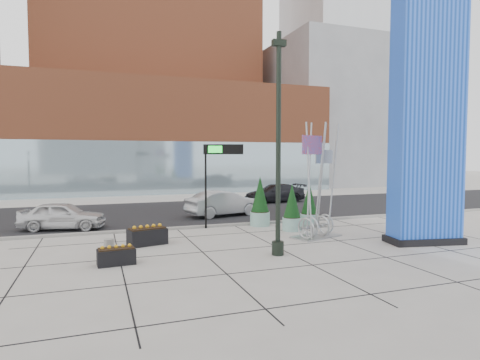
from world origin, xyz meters
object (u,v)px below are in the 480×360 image
object	(u,v)px
public_art_sculpture	(317,207)
car_silver_mid	(224,203)
car_white_west	(63,216)
concrete_bollard	(109,249)
lamp_post	(278,165)
overhead_street_sign	(219,156)
blue_pylon	(427,126)

from	to	relation	value
public_art_sculpture	car_silver_mid	distance (m)	7.69
public_art_sculpture	car_white_west	xyz separation A→B (m)	(-10.83, 5.77, -0.66)
public_art_sculpture	car_silver_mid	xyz separation A→B (m)	(-2.00, 7.40, -0.58)
concrete_bollard	car_white_west	xyz separation A→B (m)	(-1.98, 6.55, 0.34)
lamp_post	overhead_street_sign	distance (m)	6.17
concrete_bollard	car_white_west	size ratio (longest dim) A/B	0.17
concrete_bollard	car_silver_mid	bearing A→B (deg)	50.04
blue_pylon	concrete_bollard	size ratio (longest dim) A/B	14.58
car_white_west	car_silver_mid	size ratio (longest dim) A/B	0.87
lamp_post	car_white_west	world-z (taller)	lamp_post
concrete_bollard	car_white_west	world-z (taller)	car_white_west
public_art_sculpture	blue_pylon	bearing A→B (deg)	-54.27
car_white_west	concrete_bollard	bearing A→B (deg)	-149.11
blue_pylon	car_silver_mid	bearing A→B (deg)	130.01
overhead_street_sign	car_silver_mid	bearing A→B (deg)	93.17
blue_pylon	car_silver_mid	xyz separation A→B (m)	(-5.58, 10.00, -4.11)
public_art_sculpture	car_white_west	distance (m)	12.29
blue_pylon	car_silver_mid	size ratio (longest dim) A/B	2.18
concrete_bollard	car_silver_mid	distance (m)	10.68
concrete_bollard	car_white_west	distance (m)	6.85
lamp_post	car_silver_mid	size ratio (longest dim) A/B	1.74
blue_pylon	overhead_street_sign	distance (m)	9.52
public_art_sculpture	overhead_street_sign	bearing A→B (deg)	113.67
blue_pylon	lamp_post	distance (m)	6.79
blue_pylon	lamp_post	size ratio (longest dim) A/B	1.25
concrete_bollard	car_white_west	bearing A→B (deg)	106.78
public_art_sculpture	lamp_post	bearing A→B (deg)	-160.01
lamp_post	concrete_bollard	xyz separation A→B (m)	(-5.84, 1.60, -2.95)
blue_pylon	car_white_west	xyz separation A→B (m)	(-14.41, 8.37, -4.19)
car_white_west	public_art_sculpture	bearing A→B (deg)	-103.93
blue_pylon	car_white_west	size ratio (longest dim) A/B	2.51
lamp_post	car_silver_mid	bearing A→B (deg)	84.06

